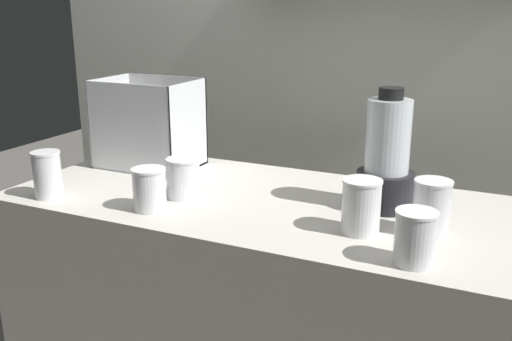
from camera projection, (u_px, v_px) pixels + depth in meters
The scene contains 10 objects.
counter at pixel (256, 338), 1.72m from camera, with size 1.40×0.64×0.90m, color beige.
back_wall_unit at pixel (342, 48), 2.16m from camera, with size 2.60×0.24×2.50m.
carrot_display_bin at pixel (148, 139), 1.89m from camera, with size 0.31×0.23×0.29m.
blender_pitcher at pixel (387, 161), 1.48m from camera, with size 0.15×0.15×0.32m.
juice_cup_pomegranate_far_left at pixel (48, 178), 1.59m from camera, with size 0.08×0.08×0.13m.
juice_cup_beet_left at pixel (150, 192), 1.49m from camera, with size 0.09×0.09×0.11m.
juice_cup_beet_middle at pixel (183, 180), 1.59m from camera, with size 0.10×0.10×0.11m.
juice_cup_orange_right at pixel (361, 209), 1.34m from camera, with size 0.09×0.09×0.13m.
juice_cup_orange_far_right at pixel (415, 241), 1.18m from camera, with size 0.09×0.09×0.12m.
juice_cup_mango_rightmost at pixel (431, 210), 1.33m from camera, with size 0.09×0.09×0.13m.
Camera 1 is at (0.64, -1.37, 1.43)m, focal length 39.82 mm.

